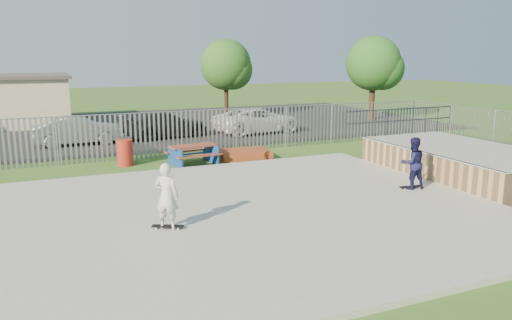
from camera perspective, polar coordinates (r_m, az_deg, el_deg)
name	(u,v)px	position (r m, az deg, el deg)	size (l,w,h in m)	color
ground	(233,216)	(14.08, -2.62, -6.46)	(120.00, 120.00, 0.00)	#346121
concrete_slab	(233,214)	(14.05, -2.63, -6.17)	(15.00, 12.00, 0.15)	gray
quarter_pipe	(462,162)	(20.01, 22.49, -0.17)	(5.50, 7.05, 2.19)	tan
fence	(214,151)	(18.34, -4.85, 1.08)	(26.04, 16.02, 2.00)	gray
picnic_table	(193,154)	(20.72, -7.18, 0.63)	(2.09, 1.80, 0.81)	brown
funbox	(241,154)	(21.56, -1.70, 0.64)	(2.31, 1.38, 0.44)	brown
trash_bin_red	(125,153)	(20.99, -14.75, 0.82)	(0.64, 0.64, 1.07)	#A32519
trash_bin_grey	(125,150)	(21.44, -14.77, 1.06)	(0.65, 0.65, 1.08)	#262528
parking_lot	(124,127)	(32.15, -14.82, 3.62)	(40.00, 18.00, 0.02)	black
car_silver	(78,131)	(26.51, -19.68, 3.19)	(1.50, 4.29, 1.41)	#ABAAAF
car_dark	(165,125)	(27.59, -10.35, 3.97)	(1.93, 4.76, 1.38)	black
car_white	(258,120)	(28.84, 0.18, 4.57)	(2.39, 5.18, 1.44)	white
tree_mid	(226,65)	(35.98, -3.47, 10.81)	(3.60, 3.60, 5.56)	#3A2217
tree_right	(373,64)	(35.51, 13.27, 10.68)	(3.72, 3.72, 5.73)	#3B2617
skateboard_a	(411,187)	(17.12, 17.30, -2.99)	(0.82, 0.30, 0.08)	black
skateboard_b	(168,227)	(12.87, -10.05, -7.55)	(0.81, 0.53, 0.08)	black
skater_navy	(413,163)	(16.94, 17.47, -0.34)	(0.83, 0.64, 1.70)	#121439
skater_white	(167,196)	(12.62, -10.18, -4.08)	(0.62, 0.41, 1.70)	silver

